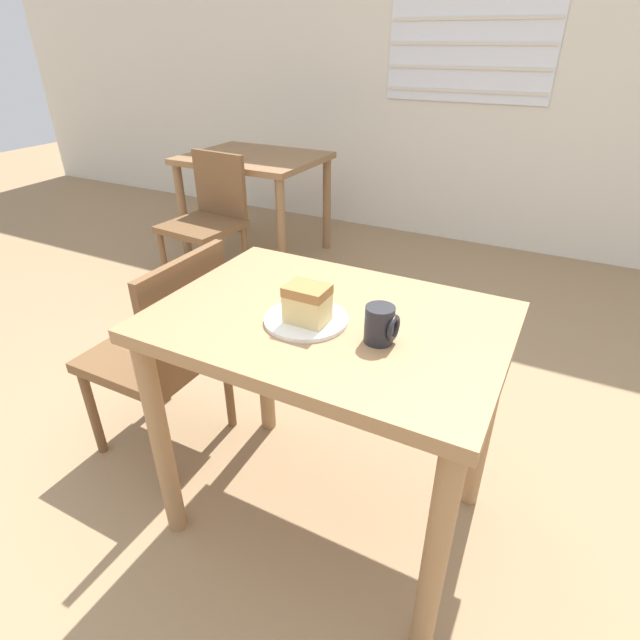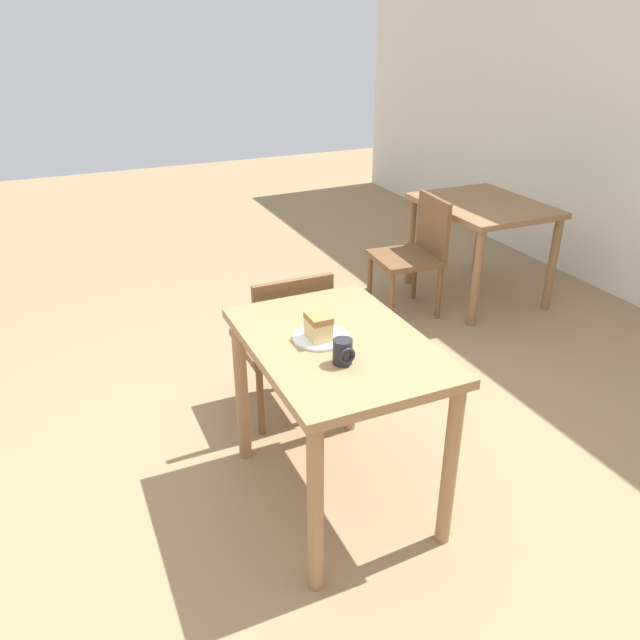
{
  "view_description": "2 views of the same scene",
  "coord_description": "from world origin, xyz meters",
  "px_view_note": "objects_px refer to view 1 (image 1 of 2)",
  "views": [
    {
      "loc": [
        0.5,
        -0.94,
        1.43
      ],
      "look_at": [
        -0.02,
        0.05,
        0.8
      ],
      "focal_mm": 28.0,
      "sensor_mm": 36.0,
      "label": 1
    },
    {
      "loc": [
        1.92,
        -0.83,
        1.94
      ],
      "look_at": [
        -0.07,
        0.06,
        0.86
      ],
      "focal_mm": 35.0,
      "sensor_mm": 36.0,
      "label": 2
    }
  ],
  "objects_px": {
    "dining_table_far": "(254,172)",
    "plate": "(306,319)",
    "dining_table_near": "(329,358)",
    "chair_near_window": "(166,349)",
    "cake_slice": "(307,303)",
    "coffee_mug": "(381,325)",
    "chair_far_corner": "(208,217)"
  },
  "relations": [
    {
      "from": "chair_far_corner",
      "to": "coffee_mug",
      "type": "height_order",
      "value": "coffee_mug"
    },
    {
      "from": "dining_table_near",
      "to": "chair_near_window",
      "type": "height_order",
      "value": "chair_near_window"
    },
    {
      "from": "chair_far_corner",
      "to": "plate",
      "type": "bearing_deg",
      "value": -38.37
    },
    {
      "from": "dining_table_near",
      "to": "dining_table_far",
      "type": "xyz_separation_m",
      "value": [
        -1.55,
        1.91,
        -0.04
      ]
    },
    {
      "from": "dining_table_far",
      "to": "plate",
      "type": "height_order",
      "value": "plate"
    },
    {
      "from": "cake_slice",
      "to": "plate",
      "type": "bearing_deg",
      "value": 131.84
    },
    {
      "from": "dining_table_near",
      "to": "dining_table_far",
      "type": "distance_m",
      "value": 2.46
    },
    {
      "from": "dining_table_near",
      "to": "coffee_mug",
      "type": "distance_m",
      "value": 0.26
    },
    {
      "from": "cake_slice",
      "to": "chair_near_window",
      "type": "bearing_deg",
      "value": 171.05
    },
    {
      "from": "chair_near_window",
      "to": "dining_table_near",
      "type": "bearing_deg",
      "value": 87.23
    },
    {
      "from": "dining_table_near",
      "to": "coffee_mug",
      "type": "bearing_deg",
      "value": -19.4
    },
    {
      "from": "cake_slice",
      "to": "coffee_mug",
      "type": "distance_m",
      "value": 0.2
    },
    {
      "from": "plate",
      "to": "coffee_mug",
      "type": "xyz_separation_m",
      "value": [
        0.21,
        -0.0,
        0.04
      ]
    },
    {
      "from": "chair_far_corner",
      "to": "plate",
      "type": "xyz_separation_m",
      "value": [
        1.48,
        -1.38,
        0.33
      ]
    },
    {
      "from": "dining_table_near",
      "to": "chair_far_corner",
      "type": "relative_size",
      "value": 1.14
    },
    {
      "from": "coffee_mug",
      "to": "chair_near_window",
      "type": "bearing_deg",
      "value": 173.76
    },
    {
      "from": "chair_near_window",
      "to": "plate",
      "type": "bearing_deg",
      "value": 82.06
    },
    {
      "from": "dining_table_far",
      "to": "plate",
      "type": "xyz_separation_m",
      "value": [
        1.51,
        -1.96,
        0.18
      ]
    },
    {
      "from": "dining_table_far",
      "to": "cake_slice",
      "type": "distance_m",
      "value": 2.51
    },
    {
      "from": "chair_far_corner",
      "to": "plate",
      "type": "relative_size",
      "value": 3.69
    },
    {
      "from": "dining_table_far",
      "to": "chair_far_corner",
      "type": "xyz_separation_m",
      "value": [
        0.04,
        -0.58,
        -0.15
      ]
    },
    {
      "from": "dining_table_far",
      "to": "plate",
      "type": "relative_size",
      "value": 4.15
    },
    {
      "from": "chair_near_window",
      "to": "coffee_mug",
      "type": "bearing_deg",
      "value": 83.76
    },
    {
      "from": "coffee_mug",
      "to": "cake_slice",
      "type": "bearing_deg",
      "value": -177.26
    },
    {
      "from": "chair_near_window",
      "to": "chair_far_corner",
      "type": "xyz_separation_m",
      "value": [
        -0.84,
        1.29,
        0.0
      ]
    },
    {
      "from": "dining_table_near",
      "to": "chair_near_window",
      "type": "xyz_separation_m",
      "value": [
        -0.68,
        0.03,
        -0.19
      ]
    },
    {
      "from": "dining_table_far",
      "to": "chair_far_corner",
      "type": "distance_m",
      "value": 0.6
    },
    {
      "from": "plate",
      "to": "cake_slice",
      "type": "distance_m",
      "value": 0.06
    },
    {
      "from": "chair_far_corner",
      "to": "cake_slice",
      "type": "relative_size",
      "value": 7.57
    },
    {
      "from": "plate",
      "to": "cake_slice",
      "type": "bearing_deg",
      "value": -48.16
    },
    {
      "from": "dining_table_far",
      "to": "coffee_mug",
      "type": "height_order",
      "value": "coffee_mug"
    },
    {
      "from": "chair_near_window",
      "to": "plate",
      "type": "relative_size",
      "value": 3.69
    }
  ]
}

